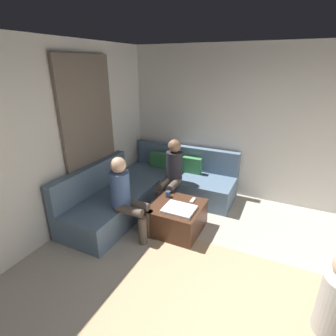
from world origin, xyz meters
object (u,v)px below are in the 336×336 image
Objects in this scene: ottoman at (176,217)px; coffee_mug at (168,194)px; person_on_couch_back at (172,172)px; sectional_couch at (151,189)px; person_on_couch_side at (126,195)px; game_remote at (193,200)px.

coffee_mug is at bearing 140.71° from ottoman.
person_on_couch_back is at bearing 119.89° from ottoman.
person_on_couch_back is (-0.13, 0.44, 0.19)m from coffee_mug.
sectional_couch is 26.84× the size of coffee_mug.
person_on_couch_side is at bearing 77.44° from person_on_couch_back.
person_on_couch_back reaches higher than ottoman.
coffee_mug reaches higher than game_remote.
person_on_couch_side is at bearing -81.43° from sectional_couch.
person_on_couch_back reaches higher than coffee_mug.
game_remote is 1.02m from person_on_couch_side.
coffee_mug is 0.73m from person_on_couch_side.
ottoman is at bearing 125.71° from person_on_couch_side.
game_remote reaches higher than ottoman.
sectional_couch is at bearing -171.43° from person_on_couch_side.
person_on_couch_back reaches higher than sectional_couch.
ottoman is 0.63× the size of person_on_couch_back.
sectional_couch is at bearing 142.58° from ottoman.
coffee_mug is at bearing -36.59° from sectional_couch.
person_on_couch_back is (-0.35, 0.62, 0.45)m from ottoman.
coffee_mug is at bearing 107.07° from person_on_couch_back.
ottoman is 0.36m from game_remote.
ottoman is 0.63× the size of person_on_couch_side.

